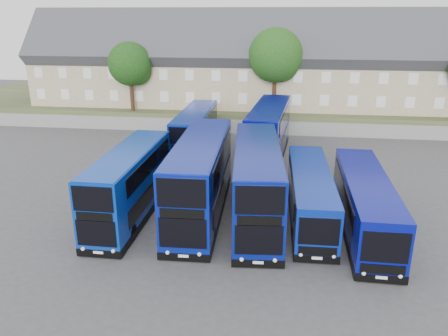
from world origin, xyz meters
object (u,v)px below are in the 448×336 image
Objects in this scene: tree_west at (131,66)px; tree_mid at (277,57)px; dd_front_left at (130,185)px; dd_front_mid at (201,179)px; coach_east_a at (310,196)px.

tree_mid reaches higher than tree_west.
dd_front_mid is (4.39, 0.97, 0.30)m from dd_front_left.
dd_front_mid reaches higher than coach_east_a.
dd_front_left is 1.19× the size of tree_mid.
coach_east_a is 1.50× the size of tree_west.
tree_west is at bearing 108.21° from dd_front_left.
dd_front_left is 11.47m from coach_east_a.
coach_east_a is at bearing -49.22° from tree_west.
dd_front_mid is 25.24m from tree_west.
tree_west reaches higher than dd_front_left.
tree_mid is at bearing 70.08° from dd_front_left.
tree_mid is (16.00, 0.50, 1.02)m from tree_west.
coach_east_a is at bearing 6.52° from dd_front_left.
tree_west is (-7.30, 22.86, 4.93)m from dd_front_left.
tree_west is 0.83× the size of tree_mid.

